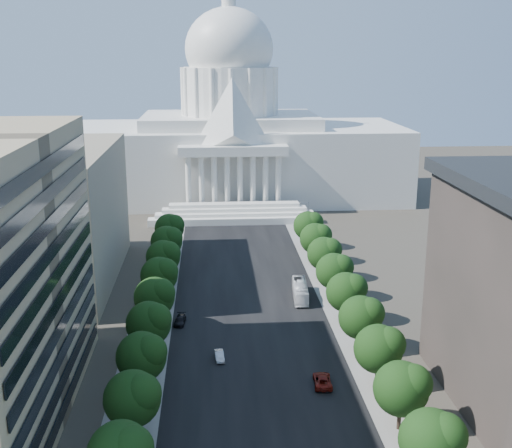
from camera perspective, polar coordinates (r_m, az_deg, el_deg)
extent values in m
cube|color=black|center=(139.75, -0.92, -5.96)|extent=(30.00, 260.00, 0.01)
cube|color=gray|center=(140.06, -8.75, -6.10)|extent=(8.00, 260.00, 0.02)
cube|color=gray|center=(142.00, 6.80, -5.72)|extent=(8.00, 260.00, 0.02)
cube|color=white|center=(228.46, -2.29, 5.59)|extent=(120.00, 50.00, 25.00)
cube|color=white|center=(226.51, -2.33, 9.21)|extent=(60.00, 40.00, 4.00)
cube|color=white|center=(200.55, -2.05, 6.57)|extent=(34.00, 8.00, 3.00)
cylinder|color=white|center=(225.71, -2.36, 11.74)|extent=(32.00, 32.00, 16.00)
ellipsoid|color=white|center=(225.32, -2.40, 15.29)|extent=(30.00, 30.00, 27.60)
cylinder|color=white|center=(225.74, -2.43, 18.59)|extent=(4.80, 4.80, 7.00)
cube|color=gray|center=(150.21, -19.78, 0.63)|extent=(38.00, 52.00, 30.00)
cylinder|color=#33261C|center=(91.12, -10.80, -17.55)|extent=(0.56, 0.56, 2.94)
sphere|color=black|center=(88.69, -10.95, -14.99)|extent=(7.60, 7.60, 7.60)
sphere|color=black|center=(87.32, -10.16, -14.60)|extent=(5.32, 5.32, 5.32)
cylinder|color=#33261C|center=(101.37, -10.04, -13.90)|extent=(0.56, 0.56, 2.94)
sphere|color=black|center=(99.19, -10.16, -11.53)|extent=(7.60, 7.60, 7.60)
sphere|color=black|center=(97.87, -9.45, -11.13)|extent=(5.32, 5.32, 5.32)
cylinder|color=#33261C|center=(111.97, -9.43, -10.93)|extent=(0.56, 0.56, 2.94)
sphere|color=black|center=(110.00, -9.54, -8.73)|extent=(7.60, 7.60, 7.60)
sphere|color=black|center=(108.73, -8.89, -8.34)|extent=(5.32, 5.32, 5.32)
cylinder|color=#33261C|center=(122.82, -8.94, -8.48)|extent=(0.56, 0.56, 2.94)
sphere|color=black|center=(121.03, -9.03, -6.44)|extent=(7.60, 7.60, 7.60)
sphere|color=black|center=(119.80, -8.45, -6.06)|extent=(5.32, 5.32, 5.32)
cylinder|color=#33261C|center=(133.87, -8.54, -6.43)|extent=(0.56, 0.56, 2.94)
sphere|color=black|center=(132.23, -8.62, -4.54)|extent=(7.60, 7.60, 7.60)
sphere|color=black|center=(131.04, -8.08, -4.17)|extent=(5.32, 5.32, 5.32)
cylinder|color=#33261C|center=(145.08, -8.20, -4.70)|extent=(0.56, 0.56, 2.94)
sphere|color=black|center=(143.56, -8.27, -2.93)|extent=(7.60, 7.60, 7.60)
sphere|color=black|center=(142.40, -7.77, -2.58)|extent=(5.32, 5.32, 5.32)
cylinder|color=#33261C|center=(156.40, -7.91, -3.21)|extent=(0.56, 0.56, 2.94)
sphere|color=black|center=(154.99, -7.97, -1.56)|extent=(7.60, 7.60, 7.60)
sphere|color=black|center=(153.86, -7.51, -1.23)|extent=(5.32, 5.32, 5.32)
cylinder|color=#33261C|center=(167.81, -7.66, -1.92)|extent=(0.56, 0.56, 2.94)
sphere|color=black|center=(166.51, -7.71, -0.38)|extent=(7.60, 7.60, 7.60)
sphere|color=black|center=(165.39, -7.28, -0.06)|extent=(5.32, 5.32, 5.32)
sphere|color=black|center=(81.85, 15.27, -18.07)|extent=(7.60, 7.60, 7.60)
sphere|color=black|center=(81.07, 16.44, -17.56)|extent=(5.32, 5.32, 5.32)
cylinder|color=#33261C|center=(93.92, 12.59, -16.58)|extent=(0.56, 0.56, 2.94)
sphere|color=black|center=(91.57, 12.77, -14.07)|extent=(7.60, 7.60, 7.60)
sphere|color=black|center=(90.77, 13.77, -13.60)|extent=(5.32, 5.32, 5.32)
cylinder|color=#33261C|center=(103.89, 10.69, -13.18)|extent=(0.56, 0.56, 2.94)
sphere|color=black|center=(101.77, 10.82, -10.84)|extent=(7.60, 7.60, 7.60)
sphere|color=black|center=(100.96, 11.70, -10.39)|extent=(5.32, 5.32, 5.32)
cylinder|color=#33261C|center=(114.26, 9.16, -10.37)|extent=(0.56, 0.56, 2.94)
sphere|color=black|center=(112.33, 9.26, -8.20)|extent=(7.60, 7.60, 7.60)
sphere|color=black|center=(111.52, 10.05, -7.78)|extent=(5.32, 5.32, 5.32)
cylinder|color=#33261C|center=(124.91, 7.91, -8.03)|extent=(0.56, 0.56, 2.94)
sphere|color=black|center=(123.15, 7.99, -6.01)|extent=(7.60, 7.60, 7.60)
sphere|color=black|center=(122.34, 8.70, -5.62)|extent=(5.32, 5.32, 5.32)
cylinder|color=#33261C|center=(135.79, 6.87, -6.05)|extent=(0.56, 0.56, 2.94)
sphere|color=black|center=(134.18, 6.94, -4.18)|extent=(7.60, 7.60, 7.60)
sphere|color=black|center=(133.36, 7.57, -3.81)|extent=(5.32, 5.32, 5.32)
cylinder|color=#33261C|center=(146.85, 5.99, -4.37)|extent=(0.56, 0.56, 2.94)
sphere|color=black|center=(145.36, 6.05, -2.63)|extent=(7.60, 7.60, 7.60)
sphere|color=black|center=(144.54, 6.63, -2.27)|extent=(5.32, 5.32, 5.32)
cylinder|color=#33261C|center=(158.04, 5.24, -2.93)|extent=(0.56, 0.56, 2.94)
sphere|color=black|center=(156.66, 5.29, -1.29)|extent=(7.60, 7.60, 7.60)
sphere|color=black|center=(155.84, 5.82, -0.96)|extent=(5.32, 5.32, 5.32)
cylinder|color=#33261C|center=(169.35, 4.59, -1.68)|extent=(0.56, 0.56, 2.94)
sphere|color=black|center=(168.05, 4.63, -0.14)|extent=(7.60, 7.60, 7.60)
sphere|color=black|center=(167.24, 5.13, 0.17)|extent=(5.32, 5.32, 5.32)
cylinder|color=gray|center=(92.28, 14.43, -15.13)|extent=(0.18, 0.18, 9.00)
cylinder|color=gray|center=(89.86, 13.86, -12.83)|extent=(2.40, 0.14, 0.14)
sphere|color=gray|center=(89.59, 13.17, -12.95)|extent=(0.44, 0.44, 0.44)
cylinder|color=gray|center=(113.58, 10.47, -8.91)|extent=(0.18, 0.18, 9.00)
cylinder|color=gray|center=(111.62, 9.97, -6.93)|extent=(2.40, 0.14, 0.14)
sphere|color=gray|center=(111.41, 9.42, -7.00)|extent=(0.44, 0.44, 0.44)
cylinder|color=gray|center=(136.14, 7.87, -4.67)|extent=(0.18, 0.18, 9.00)
cylinder|color=gray|center=(134.52, 7.43, -2.96)|extent=(2.40, 0.14, 0.14)
sphere|color=gray|center=(134.34, 6.97, -3.02)|extent=(0.44, 0.44, 0.44)
cylinder|color=gray|center=(159.44, 6.04, -1.65)|extent=(0.18, 0.18, 9.00)
cylinder|color=gray|center=(158.05, 5.66, -0.17)|extent=(2.40, 0.14, 0.14)
sphere|color=gray|center=(157.90, 5.26, -0.21)|extent=(0.44, 0.44, 0.44)
cylinder|color=gray|center=(183.18, 4.69, 0.60)|extent=(0.18, 0.18, 9.00)
cylinder|color=gray|center=(181.98, 4.34, 1.90)|extent=(2.40, 0.14, 0.14)
sphere|color=gray|center=(181.84, 4.00, 1.87)|extent=(0.44, 0.44, 0.44)
imported|color=#B8BBC1|center=(110.29, -3.28, -11.62)|extent=(1.81, 4.25, 1.36)
imported|color=maroon|center=(103.02, 5.92, -13.66)|extent=(3.07, 5.97, 1.61)
imported|color=black|center=(124.26, -6.78, -8.50)|extent=(2.44, 5.00, 1.40)
imported|color=silver|center=(135.46, 3.95, -5.94)|extent=(3.73, 12.24, 3.36)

